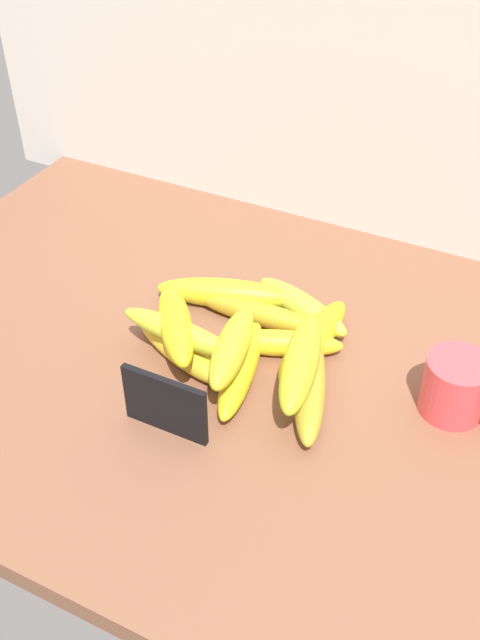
{
  "coord_description": "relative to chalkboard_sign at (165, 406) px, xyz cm",
  "views": [
    {
      "loc": [
        34.62,
        -64.59,
        69.61
      ],
      "look_at": [
        1.37,
        2.51,
        8.0
      ],
      "focal_mm": 41.17,
      "sensor_mm": 36.0,
      "label": 1
    }
  ],
  "objects": [
    {
      "name": "banana_6",
      "position": [
        6.29,
        26.96,
        -1.9
      ],
      "size": [
        17.04,
        9.84,
        3.92
      ],
      "primitive_type": "ellipsoid",
      "rotation": [
        0.0,
        0.0,
        5.9
      ],
      "color": "gold",
      "rests_on": "counter_top"
    },
    {
      "name": "coffee_mug",
      "position": [
        30.13,
        18.54,
        0.0
      ],
      "size": [
        9.53,
        8.03,
        7.72
      ],
      "color": "#E1444A",
      "rests_on": "counter_top"
    },
    {
      "name": "banana_0",
      "position": [
        -4.5,
        24.71,
        -1.69
      ],
      "size": [
        20.94,
        10.66,
        4.34
      ],
      "primitive_type": "ellipsoid",
      "rotation": [
        0.0,
        0.0,
        0.32
      ],
      "color": "gold",
      "rests_on": "counter_top"
    },
    {
      "name": "banana_1",
      "position": [
        2.02,
        23.09,
        -2.15
      ],
      "size": [
        20.69,
        4.33,
        3.42
      ],
      "primitive_type": "ellipsoid",
      "rotation": [
        0.0,
        0.0,
        3.19
      ],
      "color": "#AF8D21",
      "rests_on": "counter_top"
    },
    {
      "name": "banana_3",
      "position": [
        10.55,
        20.83,
        -1.72
      ],
      "size": [
        5.69,
        18.48,
        4.28
      ],
      "primitive_type": "ellipsoid",
      "rotation": [
        0.0,
        0.0,
        4.63
      ],
      "color": "yellow",
      "rests_on": "counter_top"
    },
    {
      "name": "banana_7",
      "position": [
        13.2,
        12.99,
        -1.83
      ],
      "size": [
        11.27,
        20.97,
        4.06
      ],
      "primitive_type": "ellipsoid",
      "rotation": [
        0.0,
        0.0,
        1.94
      ],
      "color": "gold",
      "rests_on": "counter_top"
    },
    {
      "name": "banana_5",
      "position": [
        6.64,
        18.52,
        -2.05
      ],
      "size": [
        17.11,
        9.63,
        3.62
      ],
      "primitive_type": "ellipsoid",
      "rotation": [
        0.0,
        0.0,
        3.52
      ],
      "color": "yellow",
      "rests_on": "counter_top"
    },
    {
      "name": "banana_8",
      "position": [
        -5.09,
        11.44,
        2.1
      ],
      "size": [
        13.2,
        15.53,
        4.22
      ],
      "primitive_type": "ellipsoid",
      "rotation": [
        0.0,
        0.0,
        5.36
      ],
      "color": "yellow",
      "rests_on": "banana_4"
    },
    {
      "name": "banana_4",
      "position": [
        -4.7,
        11.31,
        -1.93
      ],
      "size": [
        17.13,
        9.73,
        3.85
      ],
      "primitive_type": "ellipsoid",
      "rotation": [
        0.0,
        0.0,
        5.91
      ],
      "color": "yellow",
      "rests_on": "counter_top"
    },
    {
      "name": "banana_11",
      "position": [
        12.32,
        11.63,
        2.38
      ],
      "size": [
        8.23,
        18.03,
        4.36
      ],
      "primitive_type": "ellipsoid",
      "rotation": [
        0.0,
        0.0,
        1.8
      ],
      "color": "#B0BD25",
      "rests_on": "banana_7"
    },
    {
      "name": "banana_9",
      "position": [
        3.41,
        10.7,
        2.04
      ],
      "size": [
        7.15,
        15.75,
        4.14
      ],
      "primitive_type": "ellipsoid",
      "rotation": [
        0.0,
        0.0,
        4.92
      ],
      "color": "gold",
      "rests_on": "banana_2"
    },
    {
      "name": "banana_2",
      "position": [
        4.25,
        11.61,
        -1.94
      ],
      "size": [
        7.82,
        18.99,
        3.83
      ],
      "primitive_type": "ellipsoid",
      "rotation": [
        0.0,
        0.0,
        4.93
      ],
      "color": "yellow",
      "rests_on": "counter_top"
    },
    {
      "name": "counter_top",
      "position": [
        0.05,
        14.53,
        -5.36
      ],
      "size": [
        110.0,
        76.0,
        3.0
      ],
      "primitive_type": "cube",
      "color": "brown",
      "rests_on": "ground"
    },
    {
      "name": "chalkboard_sign",
      "position": [
        0.0,
        0.0,
        0.0
      ],
      "size": [
        11.0,
        1.8,
        8.4
      ],
      "color": "black",
      "rests_on": "counter_top"
    },
    {
      "name": "banana_10",
      "position": [
        -4.23,
        10.74,
        1.65
      ],
      "size": [
        17.54,
        4.63,
        3.33
      ],
      "primitive_type": "ellipsoid",
      "rotation": [
        0.0,
        0.0,
        6.21
      ],
      "color": "gold",
      "rests_on": "banana_4"
    },
    {
      "name": "back_wall",
      "position": [
        0.05,
        53.53,
        28.14
      ],
      "size": [
        130.0,
        2.0,
        70.0
      ],
      "primitive_type": "cube",
      "color": "beige",
      "rests_on": "ground"
    }
  ]
}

